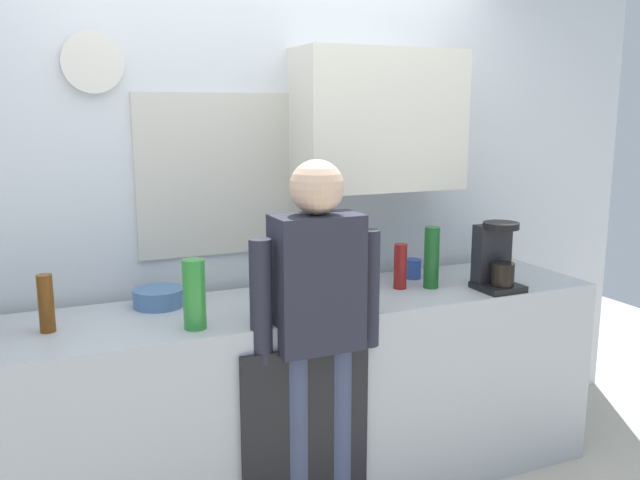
% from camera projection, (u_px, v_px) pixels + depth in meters
% --- Properties ---
extents(kitchen_counter, '(3.02, 0.64, 0.94)m').
position_uv_depth(kitchen_counter, '(291.00, 399.00, 3.13)').
color(kitchen_counter, '#B2B7BC').
rests_on(kitchen_counter, ground_plane).
extents(dishwasher_panel, '(0.56, 0.02, 0.84)m').
position_uv_depth(dishwasher_panel, '(306.00, 443.00, 2.82)').
color(dishwasher_panel, black).
rests_on(dishwasher_panel, ground_plane).
extents(back_wall_assembly, '(4.62, 0.42, 2.60)m').
position_uv_depth(back_wall_assembly, '(273.00, 197.00, 3.35)').
color(back_wall_assembly, silver).
rests_on(back_wall_assembly, ground_plane).
extents(coffee_maker, '(0.20, 0.20, 0.33)m').
position_uv_depth(coffee_maker, '(496.00, 259.00, 3.24)').
color(coffee_maker, black).
rests_on(coffee_maker, kitchen_counter).
extents(bottle_dark_sauce, '(0.06, 0.06, 0.18)m').
position_uv_depth(bottle_dark_sauce, '(486.00, 263.00, 3.40)').
color(bottle_dark_sauce, black).
rests_on(bottle_dark_sauce, kitchen_counter).
extents(bottle_green_wine, '(0.07, 0.07, 0.30)m').
position_uv_depth(bottle_green_wine, '(432.00, 258.00, 3.26)').
color(bottle_green_wine, '#195923').
rests_on(bottle_green_wine, kitchen_counter).
extents(bottle_red_vinegar, '(0.06, 0.06, 0.22)m').
position_uv_depth(bottle_red_vinegar, '(400.00, 266.00, 3.25)').
color(bottle_red_vinegar, maroon).
rests_on(bottle_red_vinegar, kitchen_counter).
extents(bottle_clear_soda, '(0.09, 0.09, 0.28)m').
position_uv_depth(bottle_clear_soda, '(194.00, 294.00, 2.66)').
color(bottle_clear_soda, '#2D8C33').
rests_on(bottle_clear_soda, kitchen_counter).
extents(bottle_amber_beer, '(0.06, 0.06, 0.23)m').
position_uv_depth(bottle_amber_beer, '(46.00, 303.00, 2.62)').
color(bottle_amber_beer, brown).
rests_on(bottle_amber_beer, kitchen_counter).
extents(cup_yellow_cup, '(0.07, 0.07, 0.08)m').
position_uv_depth(cup_yellow_cup, '(505.00, 263.00, 3.62)').
color(cup_yellow_cup, yellow).
rests_on(cup_yellow_cup, kitchen_counter).
extents(cup_white_mug, '(0.08, 0.08, 0.09)m').
position_uv_depth(cup_white_mug, '(316.00, 281.00, 3.23)').
color(cup_white_mug, white).
rests_on(cup_white_mug, kitchen_counter).
extents(cup_blue_mug, '(0.08, 0.08, 0.10)m').
position_uv_depth(cup_blue_mug, '(413.00, 269.00, 3.46)').
color(cup_blue_mug, '#3351B2').
rests_on(cup_blue_mug, kitchen_counter).
extents(mixing_bowl, '(0.22, 0.22, 0.08)m').
position_uv_depth(mixing_bowl, '(159.00, 298.00, 2.97)').
color(mixing_bowl, '#4C72A5').
rests_on(mixing_bowl, kitchen_counter).
extents(potted_plant, '(0.15, 0.15, 0.23)m').
position_uv_depth(potted_plant, '(295.00, 284.00, 2.84)').
color(potted_plant, '#9E5638').
rests_on(potted_plant, kitchen_counter).
extents(dish_soap, '(0.06, 0.06, 0.18)m').
position_uv_depth(dish_soap, '(495.00, 259.00, 3.54)').
color(dish_soap, green).
rests_on(dish_soap, kitchen_counter).
extents(person_at_sink, '(0.57, 0.22, 1.60)m').
position_uv_depth(person_at_sink, '(317.00, 318.00, 2.77)').
color(person_at_sink, '#3F4766').
rests_on(person_at_sink, ground_plane).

